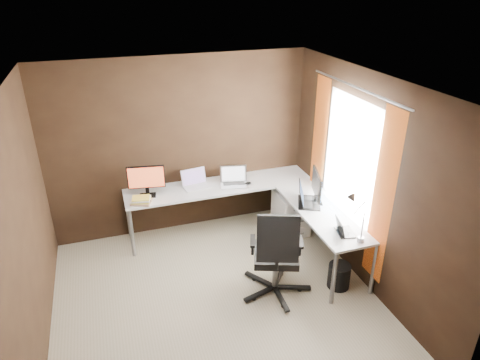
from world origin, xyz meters
name	(u,v)px	position (x,y,z in m)	size (l,w,h in m)	color
room	(244,198)	(0.34, 0.07, 1.28)	(3.60, 3.60, 2.50)	tan
desk	(256,199)	(0.84, 1.04, 0.68)	(2.65, 2.25, 0.73)	white
drawer_pedestal	(291,213)	(1.43, 1.15, 0.30)	(0.42, 0.50, 0.60)	white
monitor_left	(146,179)	(-0.53, 1.51, 0.97)	(0.49, 0.17, 0.43)	black
monitor_right	(317,186)	(1.51, 0.63, 0.97)	(0.20, 0.50, 0.42)	black
laptop_white	(195,183)	(0.14, 1.58, 0.78)	(0.39, 0.30, 0.24)	white
laptop_silver	(234,181)	(0.67, 1.47, 0.78)	(0.42, 0.34, 0.25)	silver
laptop_black_big	(306,199)	(1.39, 0.64, 0.79)	(0.42, 0.48, 0.26)	black
laptop_black_small	(343,230)	(1.47, -0.13, 0.77)	(0.23, 0.29, 0.18)	black
book_stack	(141,200)	(-0.64, 1.32, 0.77)	(0.30, 0.28, 0.08)	tan
mouse_left	(148,202)	(-0.55, 1.30, 0.75)	(0.08, 0.05, 0.03)	black
mouse_corner	(248,183)	(0.86, 1.40, 0.75)	(0.09, 0.06, 0.04)	black
desk_lamp	(356,212)	(1.50, -0.29, 1.08)	(0.19, 0.22, 0.56)	slate
office_chair	(275,269)	(0.69, -0.04, 0.34)	(0.65, 0.68, 1.15)	black
wastebasket	(339,276)	(1.46, -0.18, 0.15)	(0.26, 0.26, 0.31)	black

